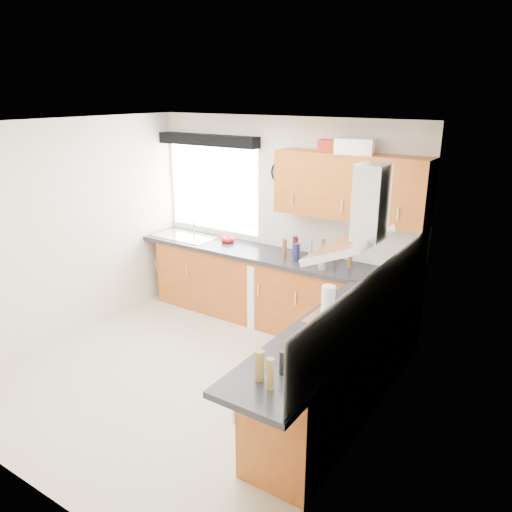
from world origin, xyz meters
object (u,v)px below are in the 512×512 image
Objects in this scene: oven at (339,368)px; upper_cabinets at (350,186)px; washing_machine at (254,287)px; extractor_hood at (360,224)px.

upper_cabinets reaches higher than oven.
upper_cabinets is 2.08× the size of washing_machine.
washing_machine is at bearing 144.71° from oven.
oven is 1.09× the size of extractor_hood.
washing_machine is (-1.72, 1.22, -0.02)m from oven.
upper_cabinets is (-0.65, 1.33, 0.03)m from extractor_hood.
oven is 2.11m from washing_machine.
oven is 1.04× the size of washing_machine.
oven is 1.35m from extractor_hood.
extractor_hood is at bearing -20.52° from washing_machine.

